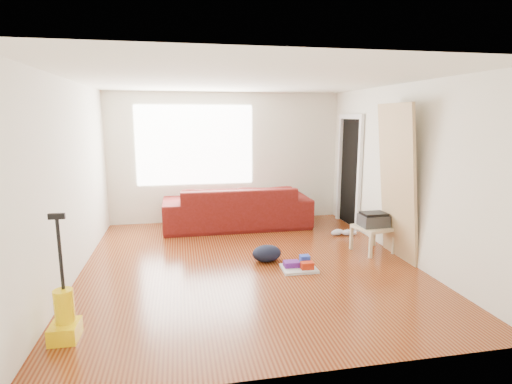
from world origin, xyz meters
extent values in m
cube|color=#5B1A09|center=(0.00, 0.00, 0.00)|extent=(4.50, 5.00, 0.01)
cube|color=white|center=(0.00, 0.00, 2.50)|extent=(4.50, 5.00, 0.01)
cube|color=white|center=(0.00, 2.50, 1.25)|extent=(4.50, 0.01, 2.50)
cube|color=white|center=(0.00, -2.50, 1.25)|extent=(4.50, 0.01, 2.50)
cube|color=white|center=(-2.25, 0.00, 1.25)|extent=(0.01, 5.00, 2.50)
cube|color=white|center=(2.25, 0.00, 1.25)|extent=(0.01, 5.00, 2.50)
cube|color=white|center=(-0.60, 2.48, 1.50)|extent=(2.20, 0.01, 1.50)
cube|color=white|center=(2.21, 1.25, 1.00)|extent=(0.06, 0.08, 2.00)
cube|color=white|center=(2.21, 2.15, 1.00)|extent=(0.06, 0.08, 2.00)
cube|color=white|center=(2.21, 1.70, 2.04)|extent=(0.06, 0.98, 0.08)
cube|color=black|center=(2.24, 1.70, 1.00)|extent=(0.01, 0.86, 1.98)
imported|color=#490E08|center=(0.12, 1.95, 0.00)|extent=(2.69, 1.05, 0.79)
cube|color=black|center=(0.77, 2.22, 0.03)|extent=(0.82, 0.56, 0.03)
cube|color=black|center=(0.77, 2.22, 0.27)|extent=(0.82, 0.56, 0.03)
cylinder|color=black|center=(0.39, 2.10, 0.14)|extent=(0.03, 0.03, 0.29)
cylinder|color=black|center=(0.46, 2.47, 0.14)|extent=(0.03, 0.03, 0.29)
cylinder|color=black|center=(1.08, 1.97, 0.14)|extent=(0.03, 0.03, 0.29)
cylinder|color=black|center=(1.15, 2.34, 0.14)|extent=(0.03, 0.03, 0.29)
imported|color=black|center=(0.77, 2.22, 0.47)|extent=(0.63, 0.08, 0.36)
cube|color=beige|center=(1.95, 0.15, 0.38)|extent=(0.59, 0.59, 0.04)
cube|color=beige|center=(1.79, -0.11, 0.18)|extent=(0.04, 0.04, 0.36)
cube|color=beige|center=(1.68, 0.32, 0.18)|extent=(0.04, 0.04, 0.36)
cube|color=beige|center=(2.22, -0.01, 0.18)|extent=(0.04, 0.04, 0.36)
cube|color=beige|center=(2.11, 0.42, 0.18)|extent=(0.04, 0.04, 0.36)
cube|color=#303132|center=(1.95, 0.15, 0.49)|extent=(0.41, 0.32, 0.17)
cube|color=black|center=(1.95, 0.15, 0.59)|extent=(0.37, 0.28, 0.04)
cylinder|color=blue|center=(0.33, 1.71, 0.00)|extent=(0.29, 0.29, 0.25)
cylinder|color=white|center=(0.29, 1.71, 0.19)|extent=(0.13, 0.13, 0.12)
cube|color=silver|center=(0.63, -0.36, 0.02)|extent=(0.47, 0.37, 0.04)
cube|color=#A6220B|center=(0.72, -0.43, 0.08)|extent=(0.17, 0.11, 0.09)
cube|color=#4E187C|center=(0.54, -0.31, 0.07)|extent=(0.20, 0.15, 0.07)
cube|color=#253DBC|center=(0.74, -0.26, 0.10)|extent=(0.13, 0.11, 0.13)
ellipsoid|color=black|center=(0.27, 0.05, 0.00)|extent=(0.48, 0.41, 0.23)
ellipsoid|color=silver|center=(1.75, 1.05, 0.05)|extent=(0.29, 0.21, 0.11)
ellipsoid|color=silver|center=(1.95, 1.00, 0.05)|extent=(0.28, 0.17, 0.11)
cube|color=yellow|center=(-2.00, -1.59, 0.08)|extent=(0.25, 0.29, 0.16)
cylinder|color=yellow|center=(-2.00, -1.55, 0.31)|extent=(0.18, 0.18, 0.31)
cylinder|color=black|center=(-2.00, -1.52, 0.80)|extent=(0.03, 0.03, 0.66)
cube|color=black|center=(-2.00, -1.52, 1.16)|extent=(0.14, 0.04, 0.05)
cube|color=tan|center=(2.13, -0.14, 0.00)|extent=(0.28, 0.89, 2.22)
camera|label=1|loc=(-0.91, -5.25, 2.03)|focal=28.00mm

